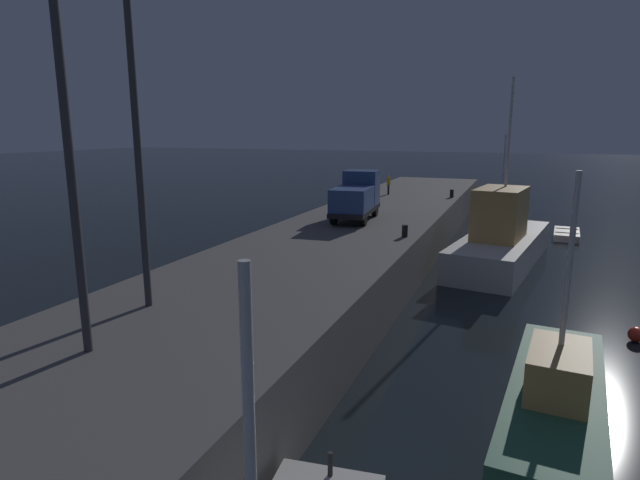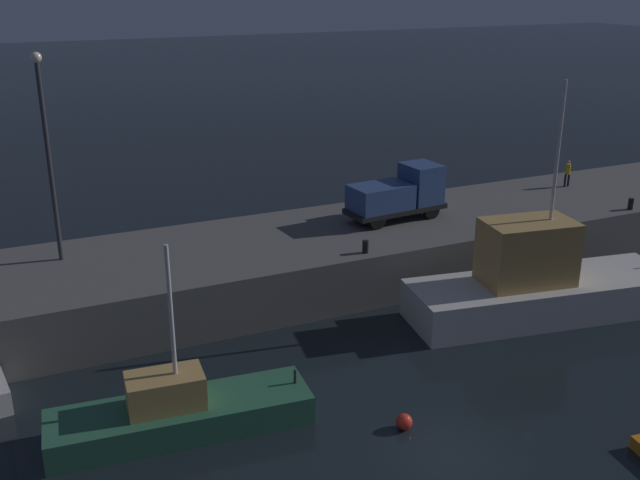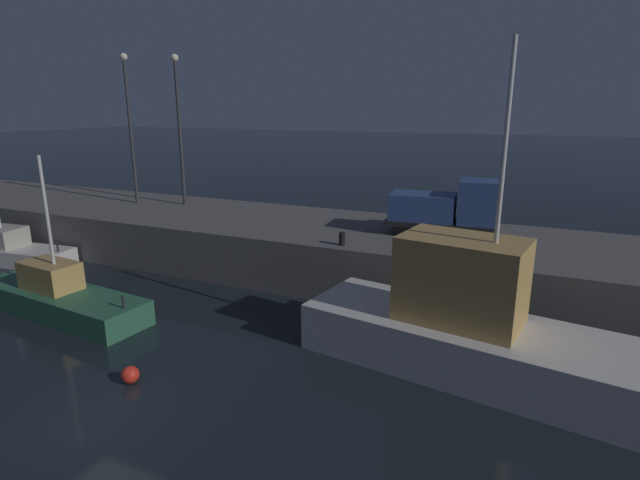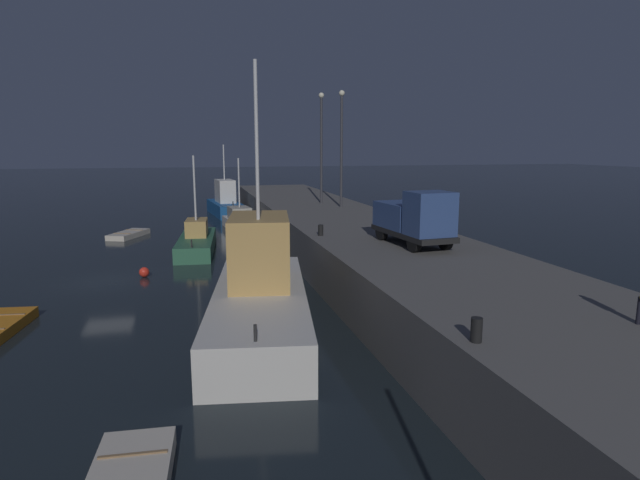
# 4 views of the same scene
# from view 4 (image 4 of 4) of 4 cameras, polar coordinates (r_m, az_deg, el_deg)

# --- Properties ---
(ground_plane) EXTENTS (320.00, 320.00, 0.00)m
(ground_plane) POSITION_cam_4_polar(r_m,az_deg,el_deg) (30.40, -22.33, -4.21)
(ground_plane) COLOR black
(pier_quay) EXTENTS (68.26, 7.96, 2.52)m
(pier_quay) POSITION_cam_4_polar(r_m,az_deg,el_deg) (31.42, 4.58, -0.66)
(pier_quay) COLOR #5B5956
(pier_quay) RESTS_ON ground
(fishing_trawler_red) EXTENTS (8.93, 3.64, 7.36)m
(fishing_trawler_red) POSITION_cam_4_polar(r_m,az_deg,el_deg) (56.37, -10.29, 3.99)
(fishing_trawler_red) COLOR #195193
(fishing_trawler_red) RESTS_ON ground
(fishing_boat_blue) EXTENTS (8.72, 3.05, 6.56)m
(fishing_boat_blue) POSITION_cam_4_polar(r_m,az_deg,el_deg) (37.06, -13.32, -0.12)
(fishing_boat_blue) COLOR #2D6647
(fishing_boat_blue) RESTS_ON ground
(fishing_boat_white) EXTENTS (12.40, 5.37, 10.27)m
(fishing_boat_white) POSITION_cam_4_polar(r_m,az_deg,el_deg) (20.90, -6.57, -5.84)
(fishing_boat_white) COLOR silver
(fishing_boat_white) RESTS_ON ground
(fishing_boat_grey) EXTENTS (7.22, 2.87, 6.17)m
(fishing_boat_grey) POSITION_cam_4_polar(r_m,az_deg,el_deg) (45.88, -8.64, 1.99)
(fishing_boat_grey) COLOR silver
(fishing_boat_grey) RESTS_ON ground
(dinghy_red_small) EXTENTS (4.34, 3.14, 0.45)m
(dinghy_red_small) POSITION_cam_4_polar(r_m,az_deg,el_deg) (44.56, -20.19, 0.58)
(dinghy_red_small) COLOR beige
(dinghy_red_small) RESTS_ON ground
(mooring_buoy_mid) EXTENTS (0.55, 0.55, 0.55)m
(mooring_buoy_mid) POSITION_cam_4_polar(r_m,az_deg,el_deg) (30.61, -18.66, -3.35)
(mooring_buoy_mid) COLOR red
(mooring_buoy_mid) RESTS_ON ground
(lamp_post_west) EXTENTS (0.44, 0.44, 8.90)m
(lamp_post_west) POSITION_cam_4_polar(r_m,az_deg,el_deg) (43.13, 0.15, 10.84)
(lamp_post_west) COLOR #38383D
(lamp_post_west) RESTS_ON pier_quay
(lamp_post_east) EXTENTS (0.44, 0.44, 8.80)m
(lamp_post_east) POSITION_cam_4_polar(r_m,az_deg,el_deg) (40.38, 2.37, 10.81)
(lamp_post_east) COLOR #38383D
(lamp_post_east) RESTS_ON pier_quay
(utility_truck) EXTENTS (5.27, 2.35, 2.67)m
(utility_truck) POSITION_cam_4_polar(r_m,az_deg,el_deg) (25.00, 10.28, 2.33)
(utility_truck) COLOR black
(utility_truck) RESTS_ON pier_quay
(bollard_west) EXTENTS (0.28, 0.28, 0.60)m
(bollard_west) POSITION_cam_4_polar(r_m,az_deg,el_deg) (13.24, 16.73, -9.39)
(bollard_west) COLOR black
(bollard_west) RESTS_ON pier_quay
(bollard_central) EXTENTS (0.28, 0.28, 0.57)m
(bollard_central) POSITION_cam_4_polar(r_m,az_deg,el_deg) (27.50, 0.07, 1.08)
(bollard_central) COLOR black
(bollard_central) RESTS_ON pier_quay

